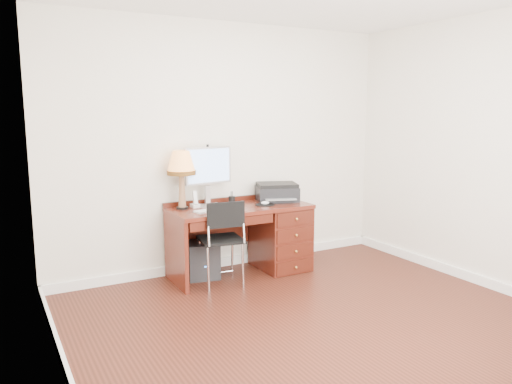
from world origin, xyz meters
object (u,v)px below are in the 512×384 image
printer (277,192)px  equipment_box (202,260)px  phone (195,203)px  chair (223,234)px  desk (266,233)px  monitor (208,169)px  leg_lamp (181,166)px

printer → equipment_box: printer is taller
phone → chair: phone is taller
equipment_box → desk: bearing=4.0°
monitor → phone: size_ratio=3.59×
monitor → chair: monitor is taller
monitor → chair: (-0.04, -0.45, -0.61)m
leg_lamp → phone: 0.42m
desk → printer: 0.48m
desk → monitor: size_ratio=2.38×
desk → monitor: 0.96m
monitor → equipment_box: 0.97m
printer → desk: bearing=-135.9°
desk → leg_lamp: leg_lamp is taller
printer → equipment_box: size_ratio=1.42×
leg_lamp → phone: size_ratio=3.45×
equipment_box → leg_lamp: bearing=176.1°
monitor → printer: size_ratio=1.16×
equipment_box → monitor: bearing=46.9°
chair → equipment_box: 0.51m
chair → equipment_box: size_ratio=2.32×
printer → monitor: bearing=-167.7°
monitor → phone: monitor is taller
desk → leg_lamp: 1.21m
phone → equipment_box: (0.04, -0.07, -0.61)m
chair → equipment_box: chair is taller
equipment_box → phone: bearing=135.7°
monitor → equipment_box: (-0.12, -0.09, -0.96)m
leg_lamp → chair: size_ratio=0.68×
equipment_box → printer: bearing=11.1°
printer → phone: printer is taller
desk → equipment_box: size_ratio=3.93×
desk → leg_lamp: size_ratio=2.49×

